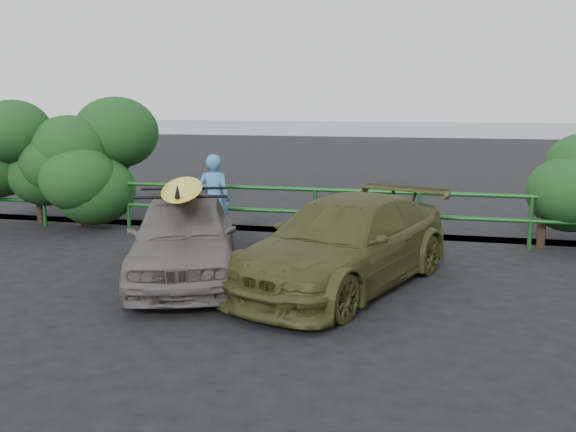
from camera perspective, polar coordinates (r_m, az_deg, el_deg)
name	(u,v)px	position (r m, az deg, el deg)	size (l,w,h in m)	color
ground	(162,319)	(8.36, -11.10, -8.97)	(80.00, 80.00, 0.00)	black
ocean	(407,126)	(67.30, 10.53, 7.88)	(200.00, 200.00, 0.00)	#536265
guardrail	(266,212)	(12.81, -1.98, 0.38)	(14.00, 0.08, 1.04)	#164D1B
shrub_left	(60,166)	(15.03, -19.57, 4.25)	(3.20, 2.40, 2.59)	#1A451A
shrub_right	(529,189)	(12.88, 20.64, 2.26)	(3.20, 2.40, 2.14)	#1A451A
sedan	(184,237)	(9.92, -9.24, -1.86)	(1.57, 3.90, 1.33)	#615A57
olive_vehicle	(344,243)	(9.46, 5.02, -2.43)	(1.83, 4.50, 1.30)	#3D3D1B
man	(214,199)	(12.24, -6.58, 1.47)	(0.63, 0.41, 1.72)	teal
roof_rack	(183,193)	(9.80, -9.36, 2.07)	(1.34, 0.94, 0.04)	black
surfboard	(182,188)	(9.79, -9.37, 2.45)	(0.60, 2.87, 0.09)	gold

